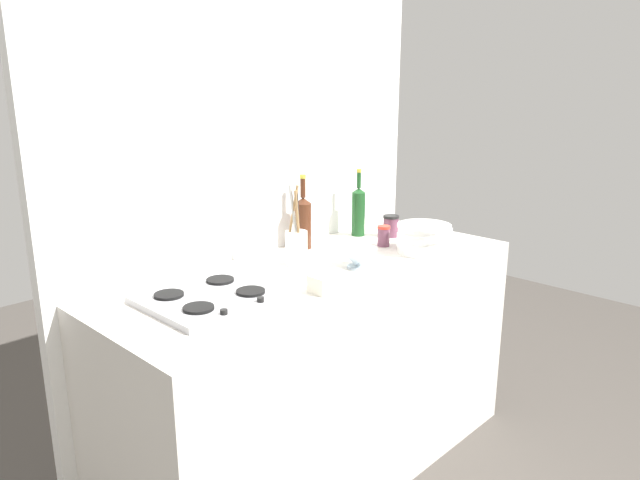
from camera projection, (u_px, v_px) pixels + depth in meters
ground_plane at (320, 465)px, 2.59m from camera, size 6.00×6.00×0.00m
counter_block at (320, 371)px, 2.48m from camera, size 1.80×0.70×0.90m
backsplash_panel at (257, 189)px, 2.54m from camera, size 1.90×0.06×2.36m
stovetop_hob at (210, 297)px, 2.01m from camera, size 0.43×0.38×0.04m
plate_stack at (424, 238)px, 2.58m from camera, size 0.24×0.24×0.13m
wine_bottle_leftmost at (303, 221)px, 2.63m from camera, size 0.07×0.07×0.33m
wine_bottle_mid_left at (358, 210)px, 2.84m from camera, size 0.06×0.06×0.32m
mixing_bowl at (356, 257)px, 2.36m from camera, size 0.16×0.16×0.08m
butter_dish at (329, 282)px, 2.11m from camera, size 0.14×0.09×0.06m
utensil_crock at (296, 245)px, 2.40m from camera, size 0.09×0.09×0.33m
condiment_jar_front at (391, 226)px, 2.84m from camera, size 0.08×0.08×0.10m
condiment_jar_rear at (384, 236)px, 2.68m from camera, size 0.06×0.06×0.09m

